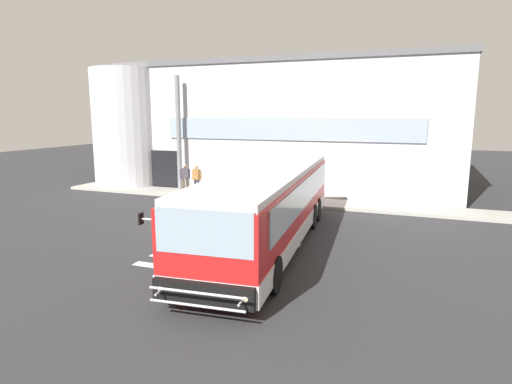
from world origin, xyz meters
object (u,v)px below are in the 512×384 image
object	(u,v)px
entry_support_column	(179,134)
safety_bollard_yellow	(232,194)
bus_main_foreground	(268,208)
passenger_near_column	(185,177)
passenger_by_doorway	(197,177)

from	to	relation	value
entry_support_column	safety_bollard_yellow	size ratio (longest dim) A/B	7.40
bus_main_foreground	passenger_near_column	world-z (taller)	bus_main_foreground
entry_support_column	bus_main_foreground	xyz separation A→B (m)	(8.41, -8.08, -2.14)
passenger_near_column	safety_bollard_yellow	bearing A→B (deg)	-16.69
entry_support_column	safety_bollard_yellow	world-z (taller)	entry_support_column
passenger_by_doorway	safety_bollard_yellow	distance (m)	2.76
entry_support_column	passenger_by_doorway	xyz separation A→B (m)	(1.66, -0.93, -2.37)
bus_main_foreground	safety_bollard_yellow	distance (m)	7.61
entry_support_column	passenger_near_column	size ratio (longest dim) A/B	3.98
bus_main_foreground	passenger_by_doorway	size ratio (longest dim) A/B	7.41
passenger_near_column	safety_bollard_yellow	world-z (taller)	passenger_near_column
safety_bollard_yellow	bus_main_foreground	bearing A→B (deg)	-56.20
passenger_by_doorway	safety_bollard_yellow	bearing A→B (deg)	-18.80
passenger_near_column	passenger_by_doorway	size ratio (longest dim) A/B	1.00
passenger_near_column	safety_bollard_yellow	size ratio (longest dim) A/B	1.86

